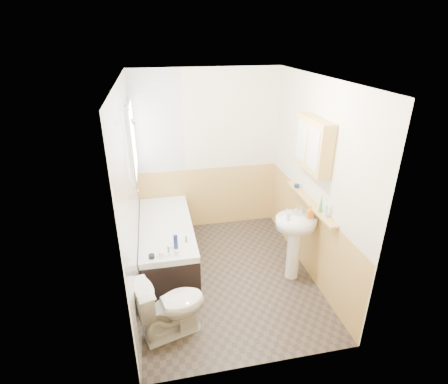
{
  "coord_description": "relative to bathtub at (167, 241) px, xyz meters",
  "views": [
    {
      "loc": [
        -0.79,
        -3.66,
        2.94
      ],
      "look_at": [
        0.0,
        0.15,
        1.15
      ],
      "focal_mm": 28.0,
      "sensor_mm": 36.0,
      "label": 1
    }
  ],
  "objects": [
    {
      "name": "wall_left",
      "position": [
        -0.38,
        -0.52,
        0.95
      ],
      "size": [
        0.02,
        2.8,
        2.5
      ],
      "primitive_type": "cube",
      "color": "#F3E8C9",
      "rests_on": "ground"
    },
    {
      "name": "black_jar",
      "position": [
        1.77,
        -0.17,
        0.76
      ],
      "size": [
        0.08,
        0.08,
        0.05
      ],
      "primitive_type": "cylinder",
      "rotation": [
        0.0,
        0.0,
        0.15
      ],
      "color": "navy",
      "rests_on": "pine_shelf"
    },
    {
      "name": "blue_gel",
      "position": [
        0.09,
        -0.61,
        0.37
      ],
      "size": [
        0.05,
        0.03,
        0.18
      ],
      "primitive_type": "cube",
      "rotation": [
        0.0,
        0.0,
        -0.05
      ],
      "color": "navy",
      "rests_on": "bathtub"
    },
    {
      "name": "window",
      "position": [
        -0.33,
        0.43,
        1.35
      ],
      "size": [
        0.03,
        0.79,
        0.99
      ],
      "color": "white",
      "rests_on": "wall_left"
    },
    {
      "name": "shower_riser",
      "position": [
        -0.31,
        -0.13,
        1.45
      ],
      "size": [
        0.1,
        0.07,
        1.09
      ],
      "color": "silver",
      "rests_on": "wall_left"
    },
    {
      "name": "cream_jar",
      "position": [
        -0.2,
        -0.75,
        0.3
      ],
      "size": [
        0.08,
        0.08,
        0.04
      ],
      "primitive_type": "cylinder",
      "rotation": [
        0.0,
        0.0,
        -0.09
      ],
      "color": "black",
      "rests_on": "bathtub"
    },
    {
      "name": "soap_bottle",
      "position": [
        1.72,
        -0.75,
        0.62
      ],
      "size": [
        0.11,
        0.18,
        0.08
      ],
      "primitive_type": "imported",
      "rotation": [
        0.0,
        0.0,
        -0.21
      ],
      "color": "orange",
      "rests_on": "sink"
    },
    {
      "name": "wainscot_right",
      "position": [
        1.82,
        -0.52,
        0.2
      ],
      "size": [
        0.01,
        2.8,
        1.0
      ],
      "primitive_type": "cube",
      "color": "#DCAE5A",
      "rests_on": "wall_right"
    },
    {
      "name": "orange_bottle",
      "position": [
        0.23,
        -0.5,
        0.32
      ],
      "size": [
        0.03,
        0.03,
        0.08
      ],
      "primitive_type": "cylinder",
      "rotation": [
        0.0,
        0.0,
        0.13
      ],
      "color": "#388447",
      "rests_on": "bathtub"
    },
    {
      "name": "wainscot_front",
      "position": [
        0.73,
        -1.91,
        0.2
      ],
      "size": [
        2.2,
        0.01,
        1.0
      ],
      "primitive_type": "cube",
      "color": "#DCAE5A",
      "rests_on": "wall_front"
    },
    {
      "name": "tile_cladding_left",
      "position": [
        -0.36,
        -0.52,
        0.95
      ],
      "size": [
        0.01,
        2.8,
        2.5
      ],
      "primitive_type": "cube",
      "color": "white",
      "rests_on": "wall_left"
    },
    {
      "name": "wall_front",
      "position": [
        0.73,
        -1.93,
        0.95
      ],
      "size": [
        2.2,
        0.02,
        2.5
      ],
      "primitive_type": "cube",
      "color": "#F3E8C9",
      "rests_on": "ground"
    },
    {
      "name": "toilet",
      "position": [
        -0.03,
        -1.34,
        0.06
      ],
      "size": [
        0.81,
        0.59,
        0.71
      ],
      "primitive_type": "imported",
      "rotation": [
        0.0,
        0.0,
        1.84
      ],
      "color": "white",
      "rests_on": "floor"
    },
    {
      "name": "clear_bottle",
      "position": [
        1.43,
        -0.76,
        0.64
      ],
      "size": [
        0.05,
        0.05,
        0.11
      ],
      "primitive_type": "cylinder",
      "rotation": [
        0.0,
        0.0,
        0.31
      ],
      "color": "silver",
      "rests_on": "sink"
    },
    {
      "name": "floor",
      "position": [
        0.73,
        -0.52,
        -0.3
      ],
      "size": [
        2.8,
        2.8,
        0.0
      ],
      "primitive_type": "plane",
      "color": "#302721",
      "rests_on": "ground"
    },
    {
      "name": "medicine_cabinet",
      "position": [
        1.74,
        -0.59,
        1.46
      ],
      "size": [
        0.17,
        0.67,
        0.61
      ],
      "color": "#DCAE5A",
      "rests_on": "wall_right"
    },
    {
      "name": "sink",
      "position": [
        1.57,
        -0.7,
        0.33
      ],
      "size": [
        0.52,
        0.42,
        1.0
      ],
      "rotation": [
        0.0,
        0.0,
        -0.12
      ],
      "color": "white",
      "rests_on": "floor"
    },
    {
      "name": "pine_shelf",
      "position": [
        1.77,
        -0.59,
        0.72
      ],
      "size": [
        0.1,
        1.29,
        0.03
      ],
      "primitive_type": "cube",
      "color": "#DCAE5A",
      "rests_on": "wall_right"
    },
    {
      "name": "foam_can",
      "position": [
        1.77,
        -1.0,
        0.81
      ],
      "size": [
        0.06,
        0.06,
        0.16
      ],
      "primitive_type": "cylinder",
      "rotation": [
        0.0,
        0.0,
        0.19
      ],
      "color": "silver",
      "rests_on": "pine_shelf"
    },
    {
      "name": "wainscot_back",
      "position": [
        0.73,
        0.87,
        0.2
      ],
      "size": [
        2.2,
        0.01,
        1.0
      ],
      "primitive_type": "cube",
      "color": "#DCAE5A",
      "rests_on": "wall_back"
    },
    {
      "name": "tile_return_back",
      "position": [
        0.0,
        0.87,
        1.45
      ],
      "size": [
        0.75,
        0.01,
        1.5
      ],
      "primitive_type": "cube",
      "color": "white",
      "rests_on": "wall_back"
    },
    {
      "name": "wall_back",
      "position": [
        0.73,
        0.89,
        0.95
      ],
      "size": [
        2.2,
        0.02,
        2.5
      ],
      "primitive_type": "cube",
      "color": "#F3E8C9",
      "rests_on": "ground"
    },
    {
      "name": "ceiling",
      "position": [
        0.73,
        -0.52,
        2.2
      ],
      "size": [
        2.8,
        2.8,
        0.0
      ],
      "primitive_type": "plane",
      "rotation": [
        3.14,
        0.0,
        0.0
      ],
      "color": "white",
      "rests_on": "ground"
    },
    {
      "name": "bathtub",
      "position": [
        0.0,
        0.0,
        0.0
      ],
      "size": [
        0.7,
        1.71,
        0.71
      ],
      "color": "black",
      "rests_on": "floor"
    },
    {
      "name": "wall_right",
      "position": [
        1.84,
        -0.52,
        0.95
      ],
      "size": [
        0.02,
        2.8,
        2.5
      ],
      "primitive_type": "cube",
      "color": "#F3E8C9",
      "rests_on": "ground"
    },
    {
      "name": "green_bottle",
      "position": [
        1.77,
        -0.88,
        0.85
      ],
      "size": [
        0.06,
        0.06,
        0.24
      ],
      "primitive_type": "cone",
      "rotation": [
        0.0,
        0.0,
        -0.37
      ],
      "color": "#388447",
      "rests_on": "pine_shelf"
    }
  ]
}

